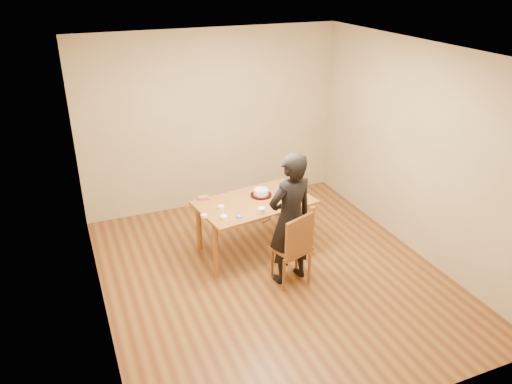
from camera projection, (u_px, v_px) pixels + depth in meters
name	position (u px, v px, depth m)	size (l,w,h in m)	color
room_shell	(262.00, 164.00, 5.91)	(4.00, 4.50, 2.70)	#5D3217
dining_table	(255.00, 202.00, 6.38)	(1.45, 0.86, 0.04)	brown
dining_chair	(291.00, 248.00, 5.90)	(0.39, 0.39, 0.04)	brown
cake_plate	(261.00, 195.00, 6.52)	(0.28, 0.28, 0.02)	#B80C11
cake	(261.00, 192.00, 6.50)	(0.19, 0.19, 0.06)	white
frosting_dome	(261.00, 189.00, 6.48)	(0.19, 0.19, 0.03)	white
frosting_tub	(261.00, 211.00, 6.03)	(0.09, 0.09, 0.08)	white
frosting_lid	(239.00, 217.00, 5.98)	(0.09, 0.09, 0.01)	#1C47B6
frosting_dollop	(239.00, 216.00, 5.97)	(0.04, 0.04, 0.02)	white
ramekin_green	(224.00, 217.00, 5.93)	(0.09, 0.09, 0.04)	white
ramekin_yellow	(221.00, 207.00, 6.18)	(0.08, 0.08, 0.04)	white
ramekin_multi	(204.00, 216.00, 5.97)	(0.08, 0.08, 0.04)	white
candy_box_pink	(203.00, 198.00, 6.42)	(0.14, 0.07, 0.02)	#D43199
candy_box_green	(203.00, 197.00, 6.42)	(0.12, 0.06, 0.02)	green
spatula	(267.00, 220.00, 5.90)	(0.15, 0.01, 0.01)	black
person	(290.00, 219.00, 5.79)	(0.60, 0.39, 1.64)	black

